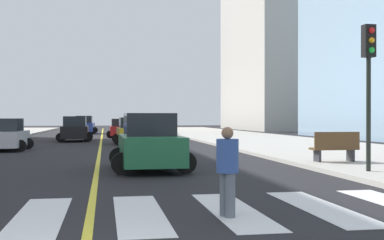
% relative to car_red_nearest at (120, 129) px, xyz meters
% --- Properties ---
extents(sidewalk_kerb_east, '(10.00, 120.00, 0.15)m').
position_rel_car_red_nearest_xyz_m(sidewalk_kerb_east, '(10.59, -19.65, -0.72)').
color(sidewalk_kerb_east, '#B2ADA3').
rests_on(sidewalk_kerb_east, ground).
extents(crosswalk_paint, '(13.50, 4.00, 0.01)m').
position_rel_car_red_nearest_xyz_m(crosswalk_paint, '(-1.61, -35.65, -0.79)').
color(crosswalk_paint, silver).
rests_on(crosswalk_paint, ground).
extents(lane_divider_paint, '(0.16, 80.00, 0.01)m').
position_rel_car_red_nearest_xyz_m(lane_divider_paint, '(-1.61, 0.35, -0.79)').
color(lane_divider_paint, yellow).
rests_on(lane_divider_paint, ground).
extents(parking_garage_concrete, '(18.00, 24.00, 29.48)m').
position_rel_car_red_nearest_xyz_m(parking_garage_concrete, '(27.56, 26.96, 13.94)').
color(parking_garage_concrete, '#B2ADA3').
rests_on(parking_garage_concrete, ground).
extents(car_red_nearest, '(2.39, 3.82, 1.71)m').
position_rel_car_red_nearest_xyz_m(car_red_nearest, '(0.00, 0.00, 0.00)').
color(car_red_nearest, red).
rests_on(car_red_nearest, ground).
extents(car_yellow_second, '(2.60, 4.10, 1.82)m').
position_rel_car_red_nearest_xyz_m(car_yellow_second, '(0.45, -11.01, 0.05)').
color(car_yellow_second, gold).
rests_on(car_yellow_second, ground).
extents(car_blue_third, '(2.90, 4.56, 2.01)m').
position_rel_car_red_nearest_xyz_m(car_blue_third, '(-3.57, 11.90, 0.14)').
color(car_blue_third, '#2D479E').
rests_on(car_blue_third, ground).
extents(car_green_fourth, '(2.75, 4.38, 1.95)m').
position_rel_car_red_nearest_xyz_m(car_green_fourth, '(0.19, -27.86, 0.11)').
color(car_green_fourth, '#236B42').
rests_on(car_green_fourth, ground).
extents(car_silver_fifth, '(2.50, 3.96, 1.76)m').
position_rel_car_red_nearest_xyz_m(car_silver_fifth, '(-6.61, -16.63, 0.02)').
color(car_silver_fifth, '#B7B7BC').
rests_on(car_silver_fifth, ground).
extents(car_black_sixth, '(2.69, 4.28, 1.91)m').
position_rel_car_red_nearest_xyz_m(car_black_sixth, '(-3.56, -6.32, 0.09)').
color(car_black_sixth, black).
rests_on(car_black_sixth, ground).
extents(car_white_seventh, '(2.98, 4.72, 2.09)m').
position_rel_car_red_nearest_xyz_m(car_white_seventh, '(3.34, 6.51, 0.18)').
color(car_white_seventh, silver).
rests_on(car_white_seventh, ground).
extents(traffic_light_near_corner, '(0.36, 0.41, 4.51)m').
position_rel_car_red_nearest_xyz_m(traffic_light_near_corner, '(6.67, -30.91, 2.53)').
color(traffic_light_near_corner, black).
rests_on(traffic_light_near_corner, sidewalk_kerb_east).
extents(park_bench, '(1.81, 0.59, 1.12)m').
position_rel_car_red_nearest_xyz_m(park_bench, '(7.17, -27.63, -0.11)').
color(park_bench, brown).
rests_on(park_bench, sidewalk_kerb_east).
extents(pedestrian_crossing, '(0.40, 0.40, 1.63)m').
position_rel_car_red_nearest_xyz_m(pedestrian_crossing, '(0.84, -36.27, 0.10)').
color(pedestrian_crossing, slate).
rests_on(pedestrian_crossing, ground).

